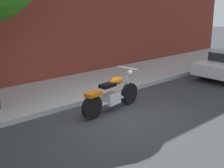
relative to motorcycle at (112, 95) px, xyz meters
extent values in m
plane|color=#303335|center=(-0.14, -0.48, -0.46)|extent=(60.00, 60.00, 0.00)
cube|color=#A5A5A5|center=(-0.14, 2.36, -0.39)|extent=(24.14, 2.87, 0.14)
cylinder|color=black|center=(0.78, 0.08, -0.14)|extent=(0.65, 0.20, 0.64)
cylinder|color=black|center=(-0.78, -0.09, -0.14)|extent=(0.65, 0.20, 0.64)
cube|color=silver|center=(0.00, 0.00, -0.09)|extent=(0.47, 0.33, 0.32)
cube|color=silver|center=(0.00, 0.00, -0.16)|extent=(1.41, 0.24, 0.06)
ellipsoid|color=#D1660C|center=(0.18, 0.02, 0.38)|extent=(0.55, 0.32, 0.22)
cube|color=black|center=(-0.18, -0.03, 0.32)|extent=(0.50, 0.29, 0.10)
cube|color=#D1660C|center=(-0.73, -0.09, 0.20)|extent=(0.46, 0.29, 0.10)
cylinder|color=silver|center=(0.72, 0.08, 0.14)|extent=(0.28, 0.08, 0.58)
cylinder|color=silver|center=(0.66, 0.07, 0.66)|extent=(0.12, 0.70, 0.04)
sphere|color=silver|center=(0.80, 0.09, 0.50)|extent=(0.17, 0.17, 0.17)
cylinder|color=silver|center=(-0.26, 0.13, -0.19)|extent=(0.81, 0.18, 0.09)
cylinder|color=black|center=(5.32, 0.27, -0.14)|extent=(0.65, 0.24, 0.64)
camera|label=1|loc=(-5.26, -5.77, 2.48)|focal=47.50mm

